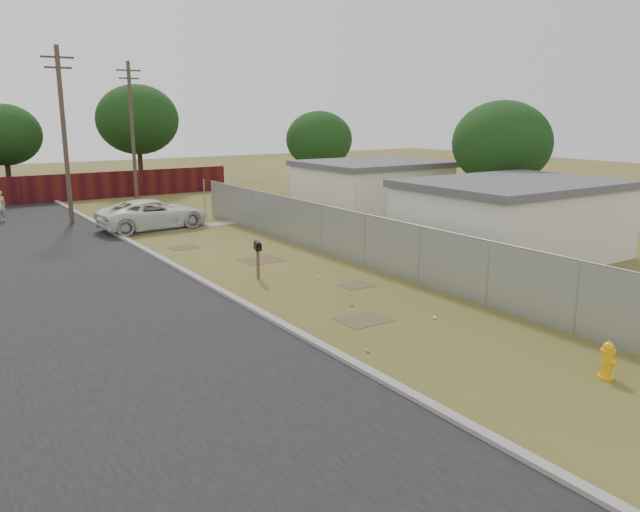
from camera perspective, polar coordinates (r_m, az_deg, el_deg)
ground at (r=22.10m, az=-2.27°, el=-2.00°), size 120.00×120.00×0.00m
street at (r=27.24m, az=-23.74°, el=-0.20°), size 15.10×60.00×0.12m
chainlink_fence at (r=24.44m, az=2.70°, el=1.38°), size 0.10×27.06×2.02m
privacy_fence at (r=43.79m, az=-26.93°, el=5.28°), size 30.00×0.12×1.80m
utility_poles at (r=39.61m, az=-23.29°, el=10.48°), size 12.60×8.24×9.00m
houses at (r=30.11m, az=10.47°, el=4.85°), size 9.30×17.24×3.10m
horizon_trees at (r=43.47m, az=-18.10°, el=10.93°), size 33.32×31.94×7.78m
fire_hydrant at (r=15.19m, az=24.79°, el=-8.68°), size 0.41×0.41×0.88m
mailbox at (r=21.78m, az=-5.72°, el=0.62°), size 0.36×0.59×1.35m
pickup_truck at (r=32.31m, az=-14.98°, el=3.72°), size 5.63×2.95×1.51m
pedestrian at (r=37.53m, az=-27.23°, el=4.09°), size 0.66×0.49×1.68m
scattered_litter at (r=18.53m, az=4.13°, el=-4.87°), size 3.23×6.59×0.07m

